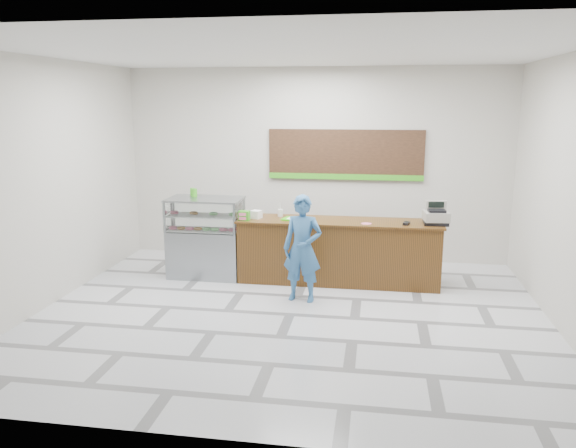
% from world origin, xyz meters
% --- Properties ---
extents(floor, '(7.00, 7.00, 0.00)m').
position_xyz_m(floor, '(0.00, 0.00, 0.00)').
color(floor, silver).
rests_on(floor, ground).
extents(back_wall, '(7.00, 0.00, 7.00)m').
position_xyz_m(back_wall, '(0.00, 3.00, 1.75)').
color(back_wall, beige).
rests_on(back_wall, floor).
extents(ceiling, '(7.00, 7.00, 0.00)m').
position_xyz_m(ceiling, '(0.00, 0.00, 3.50)').
color(ceiling, silver).
rests_on(ceiling, back_wall).
extents(sales_counter, '(3.26, 0.76, 1.03)m').
position_xyz_m(sales_counter, '(0.55, 1.55, 0.52)').
color(sales_counter, '#583310').
rests_on(sales_counter, floor).
extents(display_case, '(1.22, 0.72, 1.33)m').
position_xyz_m(display_case, '(-1.67, 1.55, 0.68)').
color(display_case, gray).
rests_on(display_case, floor).
extents(menu_board, '(2.80, 0.06, 0.90)m').
position_xyz_m(menu_board, '(0.55, 2.96, 1.93)').
color(menu_board, black).
rests_on(menu_board, back_wall).
extents(cash_register, '(0.41, 0.42, 0.35)m').
position_xyz_m(cash_register, '(2.05, 1.52, 1.16)').
color(cash_register, black).
rests_on(cash_register, sales_counter).
extents(card_terminal, '(0.12, 0.17, 0.04)m').
position_xyz_m(card_terminal, '(1.60, 1.40, 1.05)').
color(card_terminal, black).
rests_on(card_terminal, sales_counter).
extents(serving_tray, '(0.43, 0.36, 0.02)m').
position_xyz_m(serving_tray, '(-0.15, 1.49, 1.04)').
color(serving_tray, '#34D508').
rests_on(serving_tray, sales_counter).
extents(napkin_box, '(0.19, 0.19, 0.13)m').
position_xyz_m(napkin_box, '(-0.79, 1.50, 1.09)').
color(napkin_box, white).
rests_on(napkin_box, sales_counter).
extents(straw_cup, '(0.08, 0.08, 0.12)m').
position_xyz_m(straw_cup, '(-0.43, 1.70, 1.09)').
color(straw_cup, silver).
rests_on(straw_cup, sales_counter).
extents(promo_box, '(0.18, 0.13, 0.15)m').
position_xyz_m(promo_box, '(-0.95, 1.32, 1.11)').
color(promo_box, green).
rests_on(promo_box, sales_counter).
extents(donut_decal, '(0.16, 0.16, 0.00)m').
position_xyz_m(donut_decal, '(0.99, 1.37, 1.03)').
color(donut_decal, pink).
rests_on(donut_decal, sales_counter).
extents(green_cup_left, '(0.08, 0.08, 0.13)m').
position_xyz_m(green_cup_left, '(-1.95, 1.78, 1.39)').
color(green_cup_left, green).
rests_on(green_cup_left, display_case).
extents(green_cup_right, '(0.09, 0.09, 0.13)m').
position_xyz_m(green_cup_right, '(-1.88, 1.67, 1.40)').
color(green_cup_right, green).
rests_on(green_cup_right, display_case).
extents(customer, '(0.62, 0.45, 1.58)m').
position_xyz_m(customer, '(0.09, 0.62, 0.79)').
color(customer, '#316499').
rests_on(customer, floor).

